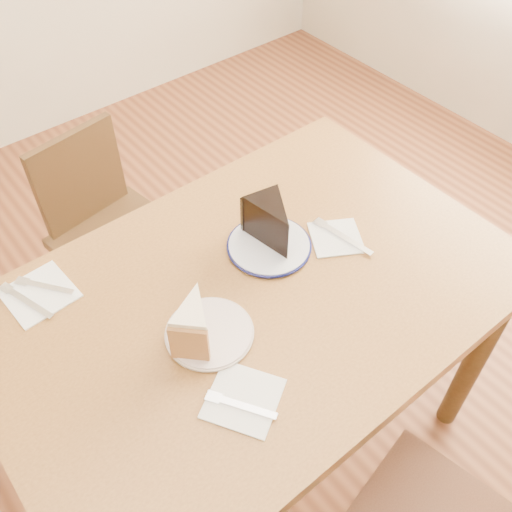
% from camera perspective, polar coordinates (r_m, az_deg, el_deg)
% --- Properties ---
extents(ground, '(4.00, 4.00, 0.00)m').
position_cam_1_polar(ground, '(1.93, -0.14, -17.63)').
color(ground, '#4B2414').
rests_on(ground, ground).
extents(table, '(1.20, 0.80, 0.75)m').
position_cam_1_polar(table, '(1.37, -0.19, -6.07)').
color(table, brown).
rests_on(table, ground).
extents(chair_far, '(0.42, 0.42, 0.74)m').
position_cam_1_polar(chair_far, '(1.96, -14.32, 2.56)').
color(chair_far, black).
rests_on(chair_far, ground).
extents(plate_cream, '(0.18, 0.18, 0.01)m').
position_cam_1_polar(plate_cream, '(1.21, -4.67, -7.69)').
color(plate_cream, silver).
rests_on(plate_cream, table).
extents(plate_navy, '(0.20, 0.20, 0.01)m').
position_cam_1_polar(plate_navy, '(1.37, 1.32, 1.04)').
color(plate_navy, white).
rests_on(plate_navy, table).
extents(carrot_cake, '(0.13, 0.13, 0.09)m').
position_cam_1_polar(carrot_cake, '(1.17, -6.15, -6.44)').
color(carrot_cake, beige).
rests_on(carrot_cake, plate_cream).
extents(chocolate_cake, '(0.12, 0.15, 0.10)m').
position_cam_1_polar(chocolate_cake, '(1.34, 1.78, 2.95)').
color(chocolate_cake, black).
rests_on(chocolate_cake, plate_navy).
extents(napkin_cream, '(0.19, 0.19, 0.00)m').
position_cam_1_polar(napkin_cream, '(1.14, -1.28, -14.05)').
color(napkin_cream, white).
rests_on(napkin_cream, table).
extents(napkin_navy, '(0.16, 0.16, 0.00)m').
position_cam_1_polar(napkin_navy, '(1.41, 8.00, 1.83)').
color(napkin_navy, white).
rests_on(napkin_navy, table).
extents(napkin_spare, '(0.15, 0.15, 0.00)m').
position_cam_1_polar(napkin_spare, '(1.37, -20.83, -3.56)').
color(napkin_spare, white).
rests_on(napkin_spare, table).
extents(fork_cream, '(0.09, 0.13, 0.00)m').
position_cam_1_polar(fork_cream, '(1.12, -1.42, -14.76)').
color(fork_cream, silver).
rests_on(fork_cream, napkin_cream).
extents(knife_navy, '(0.04, 0.17, 0.00)m').
position_cam_1_polar(knife_navy, '(1.41, 8.74, 1.90)').
color(knife_navy, silver).
rests_on(knife_navy, napkin_navy).
extents(fork_spare, '(0.09, 0.12, 0.00)m').
position_cam_1_polar(fork_spare, '(1.37, -20.34, -2.85)').
color(fork_spare, silver).
rests_on(fork_spare, napkin_spare).
extents(knife_spare, '(0.06, 0.16, 0.00)m').
position_cam_1_polar(knife_spare, '(1.36, -21.95, -4.22)').
color(knife_spare, silver).
rests_on(knife_spare, napkin_spare).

